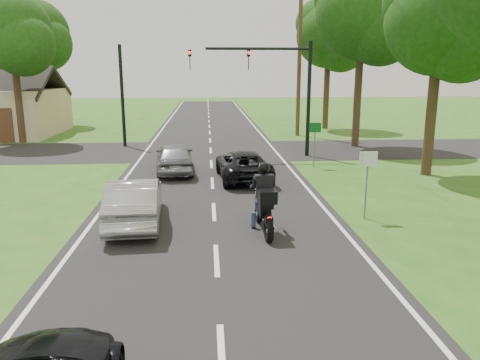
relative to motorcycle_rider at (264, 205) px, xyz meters
name	(u,v)px	position (x,y,z in m)	size (l,w,h in m)	color
ground	(216,260)	(-1.39, -1.92, -0.80)	(140.00, 140.00, 0.00)	#275919
road	(212,173)	(-1.39, 8.08, -0.80)	(8.00, 100.00, 0.01)	black
cross_road	(211,151)	(-1.39, 14.08, -0.80)	(60.00, 7.00, 0.01)	black
motorcycle_rider	(264,205)	(0.00, 0.00, 0.00)	(0.67, 2.38, 2.05)	black
dark_suv	(243,165)	(-0.08, 6.75, -0.18)	(2.03, 4.39, 1.22)	black
silver_sedan	(135,201)	(-3.76, 1.04, -0.10)	(1.47, 4.20, 1.38)	#B6B7BC
silver_suv	(175,157)	(-3.05, 8.29, -0.10)	(1.63, 4.06, 1.38)	gray
traffic_signal	(274,78)	(1.94, 12.07, 3.33)	(6.38, 0.44, 6.00)	black
signal_pole_far	(122,96)	(-6.59, 16.08, 2.20)	(0.20, 0.20, 6.00)	black
utility_pole_far	(299,62)	(4.81, 20.08, 4.28)	(1.60, 0.28, 10.00)	brown
sign_white	(368,169)	(3.31, 1.06, 0.79)	(0.55, 0.07, 2.12)	slate
sign_green	(315,134)	(3.51, 9.06, 0.79)	(0.55, 0.07, 2.12)	slate
tree_row_c	(448,28)	(8.36, 6.88, 5.43)	(4.80, 4.65, 8.76)	#332316
tree_row_d	(369,18)	(7.71, 14.84, 6.63)	(5.76, 5.58, 10.45)	#332316
tree_row_e	(333,39)	(8.08, 23.86, 6.03)	(5.28, 5.12, 9.61)	#332316
tree_left_near	(15,36)	(-13.13, 17.86, 5.73)	(5.12, 4.96, 9.22)	#332316
tree_left_far	(38,37)	(-15.09, 27.84, 6.33)	(5.76, 5.58, 10.14)	#332316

